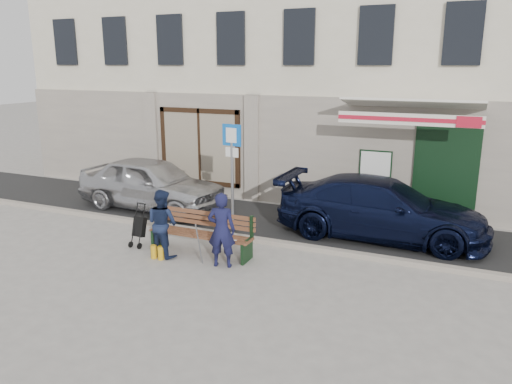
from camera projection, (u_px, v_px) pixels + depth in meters
The scene contains 11 objects.
ground at pixel (218, 263), 10.54m from camera, with size 80.00×80.00×0.00m, color #9E9991.
asphalt_lane at pixel (273, 222), 13.29m from camera, with size 60.00×3.20×0.01m, color #282828.
curb at pixel (248, 239), 11.86m from camera, with size 60.00×0.18×0.12m, color #9E9384.
building at pixel (333, 37), 16.79m from camera, with size 20.00×8.27×10.00m.
car_silver at pixel (152, 183), 14.32m from camera, with size 1.78×4.43×1.51m, color silver.
car_navy at pixel (381, 209), 11.96m from camera, with size 2.03×4.99×1.45m, color black.
parking_sign at pixel (232, 162), 11.77m from camera, with size 0.51×0.11×2.73m.
bench at pixel (199, 234), 11.01m from camera, with size 2.40×1.17×0.98m.
man at pixel (222, 230), 10.22m from camera, with size 0.58×0.38×1.58m, color #141537.
woman at pixel (162, 223), 10.80m from camera, with size 0.73×0.57×1.49m, color #151E3A.
stroller at pixel (139, 228), 11.47m from camera, with size 0.31×0.42×0.99m.
Camera 1 is at (4.67, -8.68, 4.10)m, focal length 35.00 mm.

